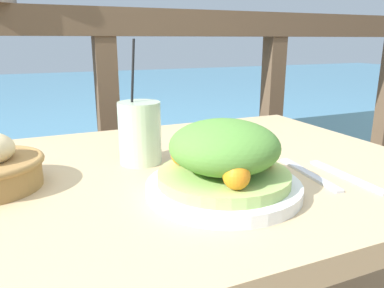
# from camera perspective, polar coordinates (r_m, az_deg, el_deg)

# --- Properties ---
(patio_table) EXTENTS (1.03, 0.74, 0.71)m
(patio_table) POSITION_cam_1_polar(r_m,az_deg,el_deg) (0.78, -2.80, -11.02)
(patio_table) COLOR tan
(patio_table) RESTS_ON ground_plane
(railing_fence) EXTENTS (2.80, 0.08, 1.06)m
(railing_fence) POSITION_cam_1_polar(r_m,az_deg,el_deg) (1.33, -12.69, 5.36)
(railing_fence) COLOR brown
(railing_fence) RESTS_ON ground_plane
(sea_backdrop) EXTENTS (12.00, 4.00, 0.49)m
(sea_backdrop) POSITION_cam_1_polar(r_m,az_deg,el_deg) (3.86, -19.56, 4.18)
(sea_backdrop) COLOR teal
(sea_backdrop) RESTS_ON ground_plane
(salad_plate) EXTENTS (0.25, 0.25, 0.12)m
(salad_plate) POSITION_cam_1_polar(r_m,az_deg,el_deg) (0.61, 4.92, -2.87)
(salad_plate) COLOR silver
(salad_plate) RESTS_ON patio_table
(drink_glass) EXTENTS (0.09, 0.09, 0.25)m
(drink_glass) POSITION_cam_1_polar(r_m,az_deg,el_deg) (0.76, -7.95, 1.75)
(drink_glass) COLOR beige
(drink_glass) RESTS_ON patio_table
(fork) EXTENTS (0.04, 0.18, 0.00)m
(fork) POSITION_cam_1_polar(r_m,az_deg,el_deg) (0.73, 17.37, -4.37)
(fork) COLOR silver
(fork) RESTS_ON patio_table
(knife) EXTENTS (0.02, 0.18, 0.00)m
(knife) POSITION_cam_1_polar(r_m,az_deg,el_deg) (0.75, 22.38, -4.54)
(knife) COLOR silver
(knife) RESTS_ON patio_table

